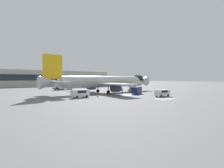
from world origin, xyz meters
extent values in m
plane|color=slate|center=(0.00, 0.00, 0.00)|extent=(600.00, 600.00, 0.00)
cube|color=gold|center=(-1.29, -1.00, 0.00)|extent=(79.57, 0.77, 0.01)
cube|color=#2856A8|center=(-1.29, -12.01, 0.00)|extent=(4.08, 11.16, 0.01)
cube|color=silver|center=(-4.29, -25.98, 0.00)|extent=(0.44, 3.60, 0.01)
cube|color=silver|center=(-3.09, -25.98, 0.00)|extent=(0.44, 3.60, 0.01)
cube|color=silver|center=(-1.89, -25.98, 0.00)|extent=(0.44, 3.60, 0.01)
cube|color=silver|center=(-0.69, -25.98, 0.00)|extent=(0.44, 3.60, 0.01)
cube|color=silver|center=(0.51, -25.98, 0.00)|extent=(0.44, 3.60, 0.01)
cylinder|color=#B7BCC4|center=(-1.29, -1.00, 4.04)|extent=(35.60, 4.35, 4.10)
cone|color=#B7BCC4|center=(18.75, -0.85, 4.04)|extent=(4.54, 4.05, 4.02)
cone|color=#B7BCC4|center=(-22.14, -1.14, 4.04)|extent=(6.18, 3.98, 3.94)
cylinder|color=black|center=(15.68, -0.87, 4.55)|extent=(2.49, 4.16, 4.14)
cube|color=#EAB214|center=(-1.29, -1.00, 4.25)|extent=(32.75, 4.41, 0.24)
cube|color=#B7BCC4|center=(-4.70, 7.61, 3.43)|extent=(7.27, 16.98, 0.44)
cylinder|color=#38383D|center=(-3.21, 6.30, 1.98)|extent=(3.12, 2.41, 2.39)
cube|color=#B7BCC4|center=(-4.58, -9.65, 3.43)|extent=(7.05, 16.94, 0.44)
cylinder|color=#38383D|center=(-3.11, -8.32, 1.98)|extent=(3.12, 2.41, 2.39)
cube|color=#EAB214|center=(-21.22, -1.14, 8.62)|extent=(5.74, 0.40, 7.11)
cube|color=#B7BCC4|center=(-20.63, 2.76, 4.25)|extent=(3.74, 6.59, 0.24)
cube|color=#B7BCC4|center=(-20.58, -5.03, 4.25)|extent=(3.74, 6.59, 0.24)
cylinder|color=#38383D|center=(11.16, -0.91, 2.03)|extent=(0.20, 0.20, 3.21)
cylinder|color=black|center=(11.16, -0.91, 0.42)|extent=(0.84, 0.29, 0.84)
cylinder|color=#38383D|center=(-3.00, 2.14, 1.99)|extent=(0.24, 0.24, 2.88)
cylinder|color=black|center=(-3.00, 2.14, 0.55)|extent=(1.10, 0.61, 1.10)
cylinder|color=#38383D|center=(-2.95, -4.16, 1.99)|extent=(0.24, 0.24, 2.88)
cylinder|color=black|center=(-2.95, -4.16, 0.55)|extent=(1.10, 0.61, 1.10)
cube|color=#ADB2BA|center=(8.53, -5.58, 0.70)|extent=(2.23, 4.82, 0.70)
cylinder|color=black|center=(7.58, -3.90, 0.35)|extent=(0.22, 0.70, 0.70)
cylinder|color=black|center=(9.45, -3.89, 0.35)|extent=(0.22, 0.70, 0.70)
cylinder|color=black|center=(7.60, -7.26, 0.35)|extent=(0.22, 0.70, 0.70)
cylinder|color=black|center=(9.47, -7.25, 0.35)|extent=(0.22, 0.70, 0.70)
cube|color=#4C4C51|center=(8.53, -5.58, 2.15)|extent=(1.46, 4.17, 2.34)
cube|color=#4C4C51|center=(8.51, -3.30, 3.25)|extent=(1.66, 1.11, 0.12)
cube|color=silver|center=(7.76, -5.58, 2.63)|extent=(0.09, 4.53, 3.04)
cube|color=silver|center=(9.30, -5.57, 2.63)|extent=(0.09, 4.53, 3.04)
cube|color=#38383D|center=(-7.00, 24.91, 0.78)|extent=(8.73, 3.38, 0.60)
cube|color=silver|center=(-2.86, 25.35, 1.28)|extent=(2.13, 2.56, 1.60)
cube|color=black|center=(-1.92, 25.45, 1.60)|extent=(0.25, 1.99, 0.70)
cylinder|color=#B7BCC4|center=(-7.38, 24.87, 2.24)|extent=(6.08, 2.92, 2.32)
cylinder|color=gold|center=(-7.38, 24.87, 2.24)|extent=(0.59, 2.39, 2.36)
cylinder|color=black|center=(-3.36, 26.49, 0.48)|extent=(0.98, 0.38, 0.96)
cylinder|color=black|center=(-3.11, 24.13, 0.48)|extent=(0.98, 0.38, 0.96)
cylinder|color=black|center=(-7.60, 26.04, 0.48)|extent=(0.98, 0.38, 0.96)
cylinder|color=black|center=(-7.35, 23.68, 0.48)|extent=(0.98, 0.38, 0.96)
cylinder|color=black|center=(-9.95, 25.80, 0.48)|extent=(0.98, 0.38, 0.96)
cylinder|color=black|center=(-9.70, 23.44, 0.48)|extent=(0.98, 0.38, 0.96)
cube|color=#1E234C|center=(2.74, -12.13, 1.36)|extent=(5.26, 3.66, 2.09)
cube|color=black|center=(2.74, -12.13, 1.82)|extent=(3.24, 2.85, 0.75)
cylinder|color=black|center=(3.80, -10.73, 0.32)|extent=(0.67, 0.43, 0.64)
cylinder|color=black|center=(4.48, -12.39, 0.32)|extent=(0.67, 0.43, 0.64)
cylinder|color=black|center=(1.00, -11.88, 0.32)|extent=(0.67, 0.43, 0.64)
cylinder|color=black|center=(1.68, -13.54, 0.32)|extent=(0.67, 0.43, 0.64)
cube|color=silver|center=(2.61, -22.12, 1.13)|extent=(4.81, 2.48, 1.62)
cube|color=black|center=(2.61, -22.12, 1.49)|extent=(2.77, 2.20, 0.58)
cylinder|color=black|center=(4.14, -21.51, 0.32)|extent=(0.66, 0.29, 0.64)
cylinder|color=black|center=(3.89, -23.16, 0.32)|extent=(0.66, 0.29, 0.64)
cylinder|color=black|center=(1.33, -21.08, 0.32)|extent=(0.66, 0.29, 0.64)
cylinder|color=black|center=(1.08, -22.73, 0.32)|extent=(0.66, 0.29, 0.64)
cube|color=silver|center=(-16.93, -9.70, 1.23)|extent=(4.82, 1.81, 1.82)
cube|color=black|center=(-16.93, -9.70, 1.63)|extent=(2.66, 1.83, 0.65)
cylinder|color=black|center=(-18.41, -10.53, 0.32)|extent=(0.64, 0.20, 0.64)
cylinder|color=black|center=(-18.42, -8.89, 0.32)|extent=(0.64, 0.20, 0.64)
cylinder|color=black|center=(-15.43, -10.51, 0.32)|extent=(0.64, 0.20, 0.64)
cylinder|color=black|center=(-15.44, -8.87, 0.32)|extent=(0.64, 0.20, 0.64)
cylinder|color=#2D2D33|center=(0.22, -7.65, 0.45)|extent=(0.14, 0.14, 0.89)
cylinder|color=#2D2D33|center=(0.38, -7.70, 0.45)|extent=(0.14, 0.14, 0.89)
cube|color=orange|center=(0.30, -7.68, 1.24)|extent=(0.47, 0.34, 0.71)
cube|color=silver|center=(0.30, -7.68, 1.24)|extent=(0.48, 0.35, 0.06)
sphere|color=tan|center=(0.30, -7.68, 1.72)|extent=(0.24, 0.24, 0.24)
cylinder|color=black|center=(-1.00, -5.21, 0.41)|extent=(0.14, 0.14, 0.82)
cylinder|color=black|center=(-0.91, -5.36, 0.41)|extent=(0.14, 0.14, 0.82)
cube|color=yellow|center=(-0.96, -5.29, 1.14)|extent=(0.40, 0.47, 0.65)
cube|color=silver|center=(-0.96, -5.29, 1.14)|extent=(0.42, 0.49, 0.06)
sphere|color=tan|center=(-0.96, -5.29, 1.57)|extent=(0.22, 0.22, 0.22)
cone|color=orange|center=(-6.23, -6.83, 0.33)|extent=(0.59, 0.59, 0.66)
cylinder|color=white|center=(-6.23, -6.83, 0.36)|extent=(0.33, 0.33, 0.08)
cone|color=orange|center=(-12.20, -11.01, 0.32)|extent=(0.57, 0.57, 0.63)
cylinder|color=white|center=(-12.20, -11.01, 0.35)|extent=(0.31, 0.31, 0.08)
cone|color=orange|center=(1.42, -4.42, 0.24)|extent=(0.43, 0.43, 0.48)
cylinder|color=white|center=(1.42, -4.42, 0.27)|extent=(0.24, 0.24, 0.06)
cube|color=#B2AD9E|center=(-10.10, 71.65, 5.39)|extent=(121.31, 12.00, 10.79)
cube|color=#19232D|center=(-10.10, 65.60, 5.93)|extent=(116.46, 0.10, 3.78)
camera|label=1|loc=(-40.11, -51.53, 5.06)|focal=28.00mm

